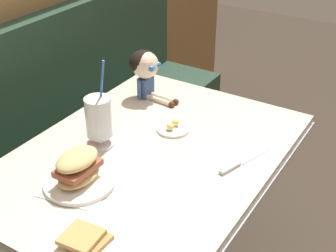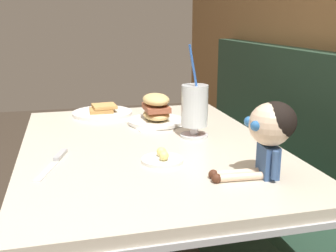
% 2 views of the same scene
% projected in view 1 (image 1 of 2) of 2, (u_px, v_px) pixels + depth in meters
% --- Properties ---
extents(booth_bench, '(2.60, 0.48, 1.00)m').
position_uv_depth(booth_bench, '(31.00, 189.00, 2.11)').
color(booth_bench, '#233D2D').
rests_on(booth_bench, ground).
extents(diner_table, '(1.11, 0.81, 0.74)m').
position_uv_depth(diner_table, '(149.00, 199.00, 1.71)').
color(diner_table, beige).
rests_on(diner_table, ground).
extents(toast_plate, '(0.25, 0.25, 0.04)m').
position_uv_depth(toast_plate, '(86.00, 244.00, 1.23)').
color(toast_plate, white).
rests_on(toast_plate, diner_table).
extents(milkshake_glass, '(0.10, 0.10, 0.31)m').
position_uv_depth(milkshake_glass, '(99.00, 119.00, 1.61)').
color(milkshake_glass, silver).
rests_on(milkshake_glass, diner_table).
extents(sandwich_plate, '(0.23, 0.23, 0.12)m').
position_uv_depth(sandwich_plate, '(78.00, 172.00, 1.44)').
color(sandwich_plate, white).
rests_on(sandwich_plate, diner_table).
extents(butter_saucer, '(0.12, 0.12, 0.04)m').
position_uv_depth(butter_saucer, '(173.00, 128.00, 1.74)').
color(butter_saucer, white).
rests_on(butter_saucer, diner_table).
extents(butter_knife, '(0.23, 0.09, 0.01)m').
position_uv_depth(butter_knife, '(237.00, 165.00, 1.55)').
color(butter_knife, silver).
rests_on(butter_knife, diner_table).
extents(seated_doll, '(0.12, 0.22, 0.20)m').
position_uv_depth(seated_doll, '(145.00, 67.00, 1.91)').
color(seated_doll, '#385689').
rests_on(seated_doll, diner_table).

